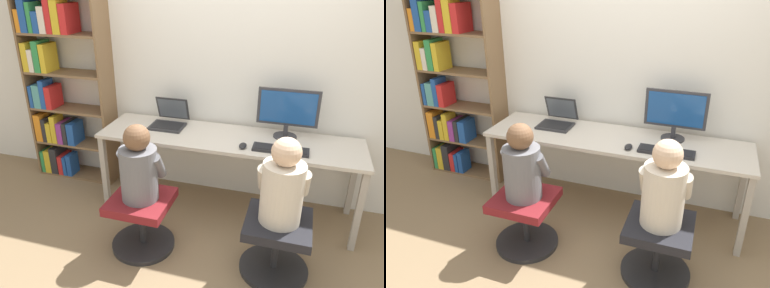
# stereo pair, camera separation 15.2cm
# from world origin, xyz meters

# --- Properties ---
(ground_plane) EXTENTS (14.00, 14.00, 0.00)m
(ground_plane) POSITION_xyz_m (0.00, 0.00, 0.00)
(ground_plane) COLOR #846B4C
(wall_back) EXTENTS (10.00, 0.05, 2.60)m
(wall_back) POSITION_xyz_m (0.00, 0.67, 1.30)
(wall_back) COLOR silver
(wall_back) RESTS_ON ground_plane
(desk) EXTENTS (2.29, 0.61, 0.75)m
(desk) POSITION_xyz_m (0.00, 0.30, 0.68)
(desk) COLOR beige
(desk) RESTS_ON ground_plane
(desktop_monitor) EXTENTS (0.51, 0.20, 0.43)m
(desktop_monitor) POSITION_xyz_m (0.47, 0.45, 0.98)
(desktop_monitor) COLOR #333338
(desktop_monitor) RESTS_ON desk
(laptop) EXTENTS (0.31, 0.33, 0.25)m
(laptop) POSITION_xyz_m (-0.59, 0.41, 0.80)
(laptop) COLOR #2D2D30
(laptop) RESTS_ON desk
(keyboard) EXTENTS (0.45, 0.15, 0.03)m
(keyboard) POSITION_xyz_m (0.46, 0.16, 0.76)
(keyboard) COLOR #232326
(keyboard) RESTS_ON desk
(computer_mouse_by_keyboard) EXTENTS (0.06, 0.11, 0.03)m
(computer_mouse_by_keyboard) POSITION_xyz_m (0.16, 0.13, 0.76)
(computer_mouse_by_keyboard) COLOR black
(computer_mouse_by_keyboard) RESTS_ON desk
(office_chair_left) EXTENTS (0.51, 0.51, 0.46)m
(office_chair_left) POSITION_xyz_m (0.53, -0.39, 0.27)
(office_chair_left) COLOR #262628
(office_chair_left) RESTS_ON ground_plane
(office_chair_right) EXTENTS (0.51, 0.51, 0.46)m
(office_chair_right) POSITION_xyz_m (-0.53, -0.41, 0.27)
(office_chair_right) COLOR #262628
(office_chair_right) RESTS_ON ground_plane
(person_at_monitor) EXTENTS (0.36, 0.31, 0.64)m
(person_at_monitor) POSITION_xyz_m (0.53, -0.39, 0.74)
(person_at_monitor) COLOR beige
(person_at_monitor) RESTS_ON office_chair_left
(person_at_laptop) EXTENTS (0.35, 0.30, 0.61)m
(person_at_laptop) POSITION_xyz_m (-0.53, -0.41, 0.73)
(person_at_laptop) COLOR slate
(person_at_laptop) RESTS_ON office_chair_right
(bookshelf) EXTENTS (0.88, 0.29, 1.91)m
(bookshelf) POSITION_xyz_m (-1.82, 0.48, 0.96)
(bookshelf) COLOR brown
(bookshelf) RESTS_ON ground_plane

